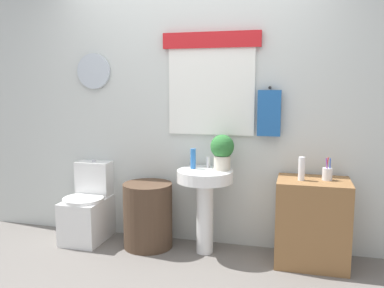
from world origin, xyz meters
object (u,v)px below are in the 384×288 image
at_px(pedestal_sink, 205,192).
at_px(potted_plant, 222,150).
at_px(wooden_cabinet, 312,222).
at_px(lotion_bottle, 302,169).
at_px(toilet, 89,210).
at_px(toothbrush_cup, 327,174).
at_px(soap_bottle, 193,159).
at_px(laundry_hamper, 148,215).

xyz_separation_m(pedestal_sink, potted_plant, (0.14, 0.06, 0.37)).
relative_size(pedestal_sink, wooden_cabinet, 1.04).
distance_m(wooden_cabinet, lotion_bottle, 0.47).
bearing_deg(pedestal_sink, potted_plant, 23.20).
bearing_deg(wooden_cabinet, toilet, 179.09).
height_order(toilet, toothbrush_cup, toothbrush_cup).
bearing_deg(wooden_cabinet, lotion_bottle, -158.60).
height_order(soap_bottle, toothbrush_cup, soap_bottle).
height_order(lotion_bottle, toothbrush_cup, lotion_bottle).
height_order(laundry_hamper, soap_bottle, soap_bottle).
bearing_deg(potted_plant, soap_bottle, -177.80).
relative_size(laundry_hamper, toothbrush_cup, 3.22).
distance_m(potted_plant, toothbrush_cup, 0.89).
bearing_deg(laundry_hamper, toothbrush_cup, 0.74).
bearing_deg(wooden_cabinet, laundry_hamper, 180.00).
bearing_deg(potted_plant, laundry_hamper, -174.94).
height_order(soap_bottle, potted_plant, potted_plant).
xyz_separation_m(wooden_cabinet, soap_bottle, (-1.03, 0.05, 0.48)).
height_order(toilet, pedestal_sink, toilet).
bearing_deg(wooden_cabinet, pedestal_sink, 180.00).
bearing_deg(toilet, toothbrush_cup, -0.34).
relative_size(soap_bottle, potted_plant, 0.57).
xyz_separation_m(pedestal_sink, lotion_bottle, (0.81, -0.04, 0.26)).
relative_size(soap_bottle, lotion_bottle, 0.93).
height_order(toilet, potted_plant, potted_plant).
height_order(toilet, wooden_cabinet, toilet).
relative_size(potted_plant, lotion_bottle, 1.62).
bearing_deg(soap_bottle, wooden_cabinet, -2.77).
height_order(pedestal_sink, lotion_bottle, lotion_bottle).
height_order(wooden_cabinet, soap_bottle, soap_bottle).
distance_m(laundry_hamper, potted_plant, 0.92).
bearing_deg(toilet, laundry_hamper, -3.02).
xyz_separation_m(laundry_hamper, soap_bottle, (0.42, 0.05, 0.54)).
xyz_separation_m(toilet, wooden_cabinet, (2.07, -0.03, 0.07)).
relative_size(laundry_hamper, pedestal_sink, 0.80).
height_order(laundry_hamper, wooden_cabinet, wooden_cabinet).
relative_size(potted_plant, toothbrush_cup, 1.69).
relative_size(soap_bottle, toothbrush_cup, 0.97).
xyz_separation_m(wooden_cabinet, potted_plant, (-0.77, 0.06, 0.56)).
height_order(laundry_hamper, toothbrush_cup, toothbrush_cup).
bearing_deg(lotion_bottle, wooden_cabinet, 21.40).
height_order(pedestal_sink, toothbrush_cup, toothbrush_cup).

